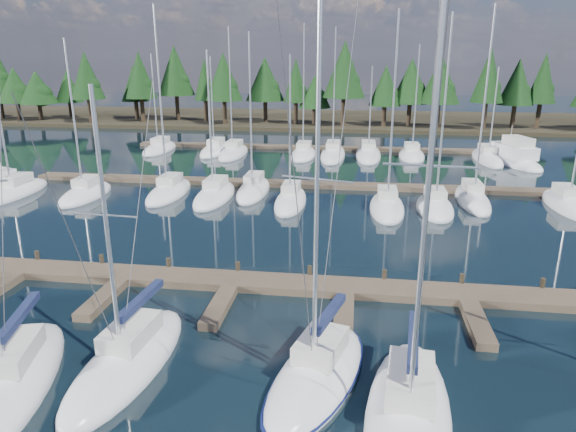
# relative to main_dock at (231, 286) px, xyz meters

# --- Properties ---
(ground) EXTENTS (260.00, 260.00, 0.00)m
(ground) POSITION_rel_main_dock_xyz_m (0.00, 12.64, -0.20)
(ground) COLOR black
(ground) RESTS_ON ground
(far_shore) EXTENTS (220.00, 30.00, 0.60)m
(far_shore) POSITION_rel_main_dock_xyz_m (0.00, 72.64, 0.10)
(far_shore) COLOR black
(far_shore) RESTS_ON ground
(main_dock) EXTENTS (44.00, 6.13, 0.90)m
(main_dock) POSITION_rel_main_dock_xyz_m (0.00, 0.00, 0.00)
(main_dock) COLOR brown
(main_dock) RESTS_ON ground
(back_docks) EXTENTS (50.00, 21.80, 0.40)m
(back_docks) POSITION_rel_main_dock_xyz_m (0.00, 32.23, -0.00)
(back_docks) COLOR brown
(back_docks) RESTS_ON ground
(front_sailboat_2) EXTENTS (4.82, 9.19, 14.55)m
(front_sailboat_2) POSITION_rel_main_dock_xyz_m (-5.91, -9.34, 0.09)
(front_sailboat_2) COLOR silver
(front_sailboat_2) RESTS_ON ground
(front_sailboat_3) EXTENTS (3.33, 8.54, 11.72)m
(front_sailboat_3) POSITION_rel_main_dock_xyz_m (-2.32, -7.38, 0.07)
(front_sailboat_3) COLOR silver
(front_sailboat_3) RESTS_ON ground
(front_sailboat_4) EXTENTS (4.84, 8.28, 14.43)m
(front_sailboat_4) POSITION_rel_main_dock_xyz_m (5.16, -7.30, 0.09)
(front_sailboat_4) COLOR silver
(front_sailboat_4) RESTS_ON ground
(front_sailboat_5) EXTENTS (3.81, 9.40, 16.14)m
(front_sailboat_5) POSITION_rel_main_dock_xyz_m (8.37, -9.14, 0.10)
(front_sailboat_5) COLOR silver
(front_sailboat_5) RESTS_ON ground
(back_sailboat_rows) EXTENTS (49.26, 32.68, 16.43)m
(back_sailboat_rows) POSITION_rel_main_dock_xyz_m (0.46, 27.99, 0.06)
(back_sailboat_rows) COLOR silver
(back_sailboat_rows) RESTS_ON ground
(motor_yacht_right) EXTENTS (6.16, 10.80, 5.14)m
(motor_yacht_right) POSITION_rel_main_dock_xyz_m (23.81, 36.34, 0.35)
(motor_yacht_right) COLOR silver
(motor_yacht_right) RESTS_ON ground
(tree_line) EXTENTS (185.34, 11.85, 13.55)m
(tree_line) POSITION_rel_main_dock_xyz_m (0.72, 62.81, 7.32)
(tree_line) COLOR black
(tree_line) RESTS_ON far_shore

